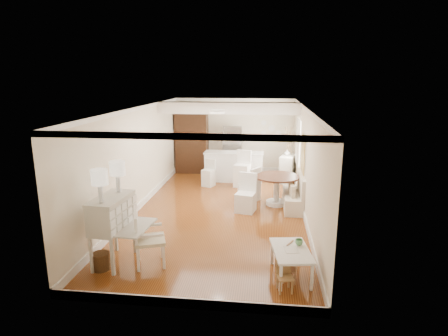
% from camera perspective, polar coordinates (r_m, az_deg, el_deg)
% --- Properties ---
extents(room, '(9.00, 9.04, 2.82)m').
position_cam_1_polar(room, '(10.14, -0.20, 4.68)').
color(room, brown).
rests_on(room, ground).
extents(secretary_bureau, '(1.15, 1.17, 1.36)m').
position_cam_1_polar(secretary_bureau, '(7.67, -16.55, -9.04)').
color(secretary_bureau, beige).
rests_on(secretary_bureau, ground).
extents(gustavian_armchair, '(0.78, 0.78, 1.06)m').
position_cam_1_polar(gustavian_armchair, '(7.47, -11.23, -10.56)').
color(gustavian_armchair, white).
rests_on(gustavian_armchair, ground).
extents(wicker_basket, '(0.38, 0.38, 0.33)m').
position_cam_1_polar(wicker_basket, '(7.68, -18.22, -13.35)').
color(wicker_basket, '#4A2F17').
rests_on(wicker_basket, ground).
extents(kids_table, '(0.78, 1.14, 0.53)m').
position_cam_1_polar(kids_table, '(7.14, 10.12, -14.05)').
color(kids_table, white).
rests_on(kids_table, ground).
extents(kids_chair_a, '(0.28, 0.28, 0.53)m').
position_cam_1_polar(kids_chair_a, '(6.98, 9.98, -14.75)').
color(kids_chair_a, '#A07049').
rests_on(kids_chair_a, ground).
extents(kids_chair_b, '(0.36, 0.36, 0.56)m').
position_cam_1_polar(kids_chair_b, '(7.41, 9.13, -12.84)').
color(kids_chair_b, '#9F7048').
rests_on(kids_chair_b, ground).
extents(kids_chair_c, '(0.31, 0.31, 0.54)m').
position_cam_1_polar(kids_chair_c, '(6.69, 9.28, -16.04)').
color(kids_chair_c, '#A07849').
rests_on(kids_chair_c, ground).
extents(banquette, '(0.52, 1.60, 0.98)m').
position_cam_1_polar(banquette, '(10.60, 10.47, -3.42)').
color(banquette, silver).
rests_on(banquette, ground).
extents(dining_table, '(1.43, 1.43, 0.86)m').
position_cam_1_polar(dining_table, '(10.77, 8.00, -3.39)').
color(dining_table, '#4E2819').
rests_on(dining_table, ground).
extents(slip_chair_near, '(0.59, 0.61, 1.04)m').
position_cam_1_polar(slip_chair_near, '(10.13, 3.34, -3.83)').
color(slip_chair_near, white).
rests_on(slip_chair_near, ground).
extents(slip_chair_far, '(0.68, 0.67, 1.01)m').
position_cam_1_polar(slip_chair_far, '(11.06, 3.90, -2.41)').
color(slip_chair_far, silver).
rests_on(slip_chair_far, ground).
extents(breakfast_counter, '(2.05, 0.65, 1.03)m').
position_cam_1_polar(breakfast_counter, '(13.13, 1.50, 0.23)').
color(breakfast_counter, white).
rests_on(breakfast_counter, ground).
extents(bar_stool_left, '(0.47, 0.47, 0.90)m').
position_cam_1_polar(bar_stool_left, '(12.50, -2.38, -0.77)').
color(bar_stool_left, silver).
rests_on(bar_stool_left, ground).
extents(bar_stool_right, '(0.57, 0.57, 1.20)m').
position_cam_1_polar(bar_stool_right, '(12.43, 2.79, -0.14)').
color(bar_stool_right, white).
rests_on(bar_stool_right, ground).
extents(pantry_cabinet, '(1.20, 0.60, 2.30)m').
position_cam_1_polar(pantry_cabinet, '(14.29, -4.92, 3.89)').
color(pantry_cabinet, '#381E11').
rests_on(pantry_cabinet, ground).
extents(fridge, '(0.75, 0.65, 1.80)m').
position_cam_1_polar(fridge, '(14.05, 2.70, 2.72)').
color(fridge, silver).
rests_on(fridge, ground).
extents(sideboard, '(0.63, 1.05, 0.93)m').
position_cam_1_polar(sideboard, '(13.26, 9.68, -0.04)').
color(sideboard, beige).
rests_on(sideboard, ground).
extents(pencil_cup, '(0.18, 0.18, 0.11)m').
position_cam_1_polar(pencil_cup, '(7.21, 11.36, -11.03)').
color(pencil_cup, '#63AA6C').
rests_on(pencil_cup, kids_table).
extents(branch_vase, '(0.22, 0.22, 0.20)m').
position_cam_1_polar(branch_vase, '(13.15, 9.58, 2.37)').
color(branch_vase, silver).
rests_on(branch_vase, sideboard).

